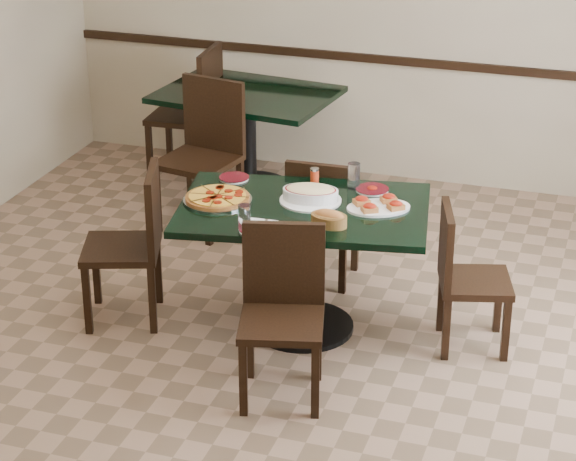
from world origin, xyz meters
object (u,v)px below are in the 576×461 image
(pepperoni_pizza, at_px, (218,198))
(bruschetta_platter, at_px, (379,205))
(lasagna_casserole, at_px, (311,194))
(bread_basket, at_px, (329,219))
(chair_right, at_px, (462,272))
(back_table, at_px, (247,122))
(back_chair_near, at_px, (205,145))
(chair_left, at_px, (135,237))
(main_table, at_px, (303,237))
(chair_far, at_px, (321,215))
(back_chair_left, at_px, (196,106))
(chair_near, at_px, (283,303))

(pepperoni_pizza, xyz_separation_m, bruschetta_platter, (0.86, 0.16, 0.01))
(lasagna_casserole, relative_size, bread_basket, 1.60)
(pepperoni_pizza, distance_m, lasagna_casserole, 0.51)
(chair_right, height_order, bruschetta_platter, chair_right)
(back_table, relative_size, back_chair_near, 1.30)
(chair_right, distance_m, bruschetta_platter, 0.58)
(chair_right, height_order, chair_left, chair_left)
(main_table, height_order, bruschetta_platter, bruschetta_platter)
(chair_far, relative_size, back_chair_left, 0.81)
(chair_left, bearing_deg, chair_near, 46.49)
(back_chair_near, xyz_separation_m, lasagna_casserole, (1.08, -1.13, 0.23))
(main_table, height_order, chair_near, chair_near)
(pepperoni_pizza, bearing_deg, chair_near, -45.00)
(main_table, height_order, chair_left, chair_left)
(pepperoni_pizza, bearing_deg, chair_far, 58.08)
(chair_near, xyz_separation_m, chair_right, (0.78, 0.72, -0.05))
(chair_near, xyz_separation_m, back_chair_left, (-1.53, 2.58, 0.08))
(main_table, height_order, lasagna_casserole, lasagna_casserole)
(chair_left, bearing_deg, chair_right, 78.99)
(main_table, distance_m, back_table, 2.10)
(back_table, xyz_separation_m, lasagna_casserole, (1.01, -1.77, 0.27))
(main_table, height_order, pepperoni_pizza, pepperoni_pizza)
(back_chair_left, relative_size, bruschetta_platter, 2.40)
(chair_far, xyz_separation_m, bread_basket, (0.27, -0.78, 0.34))
(chair_far, relative_size, lasagna_casserole, 2.41)
(back_table, distance_m, back_chair_near, 0.64)
(chair_left, relative_size, back_chair_left, 0.90)
(chair_far, distance_m, back_chair_left, 1.95)
(chair_left, bearing_deg, pepperoni_pizza, 82.36)
(pepperoni_pizza, bearing_deg, back_table, 105.42)
(bruschetta_platter, bearing_deg, pepperoni_pizza, 161.26)
(chair_far, relative_size, bread_basket, 3.85)
(main_table, relative_size, chair_far, 1.80)
(main_table, xyz_separation_m, pepperoni_pizza, (-0.47, -0.07, 0.20))
(chair_far, relative_size, back_chair_near, 0.82)
(back_table, bearing_deg, back_chair_near, -89.00)
(main_table, height_order, bread_basket, bread_basket)
(chair_right, bearing_deg, bread_basket, 98.02)
(chair_left, bearing_deg, lasagna_casserole, 85.12)
(chair_far, xyz_separation_m, chair_right, (0.93, -0.48, -0.00))
(main_table, xyz_separation_m, back_chair_left, (-1.44, 1.96, 0.00))
(chair_left, height_order, back_chair_near, back_chair_near)
(chair_right, distance_m, lasagna_casserole, 0.92)
(main_table, distance_m, bread_basket, 0.36)
(back_table, bearing_deg, chair_right, -36.50)
(back_table, relative_size, bruschetta_platter, 3.08)
(back_chair_near, bearing_deg, chair_left, -73.86)
(bread_basket, xyz_separation_m, bruschetta_platter, (0.19, 0.29, -0.02))
(chair_far, height_order, chair_left, chair_left)
(bruschetta_platter, bearing_deg, main_table, 163.82)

